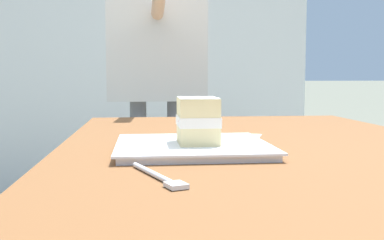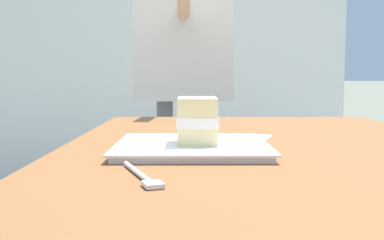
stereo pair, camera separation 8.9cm
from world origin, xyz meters
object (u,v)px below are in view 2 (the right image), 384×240
dessert_fork (142,176)px  dessert_plate (192,147)px  paper_napkin (251,138)px  diner_person (183,43)px  cake_slice (197,121)px  patio_table (284,209)px

dessert_fork → dessert_plate: bearing=-16.4°
dessert_plate → dessert_fork: (-0.24, 0.07, -0.00)m
paper_napkin → diner_person: 1.02m
cake_slice → diner_person: bearing=2.2°
dessert_fork → paper_napkin: size_ratio=1.20×
patio_table → cake_slice: bearing=65.5°
dessert_plate → diner_person: (1.14, 0.03, 0.28)m
cake_slice → patio_table: bearing=-114.5°
cake_slice → diner_person: (1.15, 0.04, 0.23)m
dessert_plate → dessert_fork: 0.25m
paper_napkin → diner_person: diner_person is taller
dessert_fork → diner_person: 1.41m
dessert_plate → diner_person: bearing=1.7°
dessert_fork → patio_table: bearing=-55.1°
dessert_plate → paper_napkin: 0.22m
dessert_fork → diner_person: size_ratio=0.11×
dessert_plate → cake_slice: cake_slice is taller
diner_person → dessert_fork: bearing=178.5°
dessert_plate → diner_person: 1.17m
patio_table → dessert_plate: bearing=64.0°
patio_table → paper_napkin: 0.27m
diner_person → patio_table: bearing=-170.8°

